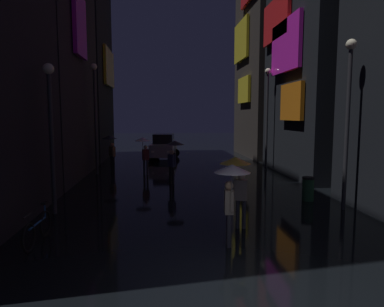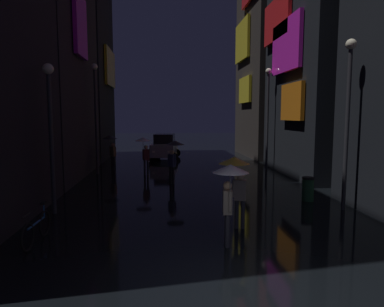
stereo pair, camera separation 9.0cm
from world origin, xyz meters
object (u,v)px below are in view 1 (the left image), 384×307
trash_bin (308,189)px  streetlamp_left_near (51,120)px  pedestrian_midstreet_left_black (110,143)px  streetlamp_left_far (95,107)px  pedestrian_far_right_black (174,150)px  streetlamp_right_near (348,106)px  streetlamp_right_far (267,108)px  pedestrian_midstreet_centre_clear (144,145)px  pedestrian_near_crossing_yellow (237,172)px  car_distant (164,147)px  bicycle_parked_at_storefront (38,229)px  pedestrian_foreground_left_clear (231,182)px

trash_bin → streetlamp_left_near: bearing=-174.3°
pedestrian_midstreet_left_black → streetlamp_left_far: bearing=-113.8°
pedestrian_far_right_black → streetlamp_right_near: bearing=-41.0°
streetlamp_right_near → streetlamp_right_far: 8.91m
streetlamp_left_near → trash_bin: bearing=5.7°
pedestrian_far_right_black → trash_bin: 6.36m
streetlamp_right_far → pedestrian_midstreet_centre_clear: bearing=-170.4°
pedestrian_near_crossing_yellow → streetlamp_right_far: size_ratio=0.35×
pedestrian_near_crossing_yellow → pedestrian_far_right_black: bearing=103.1°
car_distant → bicycle_parked_at_storefront: bearing=-101.4°
bicycle_parked_at_storefront → streetlamp_right_near: (9.60, 2.34, 3.25)m
pedestrian_midstreet_left_black → trash_bin: (8.71, -8.33, -1.20)m
streetlamp_left_far → pedestrian_foreground_left_clear: bearing=-65.1°
pedestrian_midstreet_centre_clear → streetlamp_left_near: 7.86m
pedestrian_far_right_black → pedestrian_near_crossing_yellow: 6.83m
pedestrian_far_right_black → streetlamp_right_far: 7.27m
bicycle_parked_at_storefront → streetlamp_left_far: bearing=92.1°
streetlamp_left_near → streetlamp_left_far: size_ratio=0.81×
pedestrian_foreground_left_clear → streetlamp_right_far: (4.70, 12.00, 2.10)m
streetlamp_left_near → pedestrian_far_right_black: bearing=47.3°
pedestrian_midstreet_left_black → bicycle_parked_at_storefront: 12.09m
pedestrian_midstreet_left_black → pedestrian_near_crossing_yellow: bearing=-65.4°
streetlamp_right_near → trash_bin: size_ratio=6.30×
trash_bin → streetlamp_left_far: bearing=143.1°
pedestrian_near_crossing_yellow → bicycle_parked_at_storefront: 5.58m
pedestrian_far_right_black → streetlamp_left_near: bearing=-132.7°
pedestrian_foreground_left_clear → streetlamp_right_near: bearing=33.3°
pedestrian_midstreet_centre_clear → pedestrian_foreground_left_clear: 11.08m
streetlamp_left_near → car_distant: bearing=75.0°
car_distant → streetlamp_right_near: size_ratio=0.73×
pedestrian_midstreet_centre_clear → trash_bin: pedestrian_midstreet_centre_clear is taller
pedestrian_far_right_black → pedestrian_foreground_left_clear: (1.07, -8.10, 0.00)m
pedestrian_midstreet_centre_clear → streetlamp_left_near: streetlamp_left_near is taller
pedestrian_foreground_left_clear → bicycle_parked_at_storefront: 5.12m
pedestrian_near_crossing_yellow → trash_bin: 4.78m
bicycle_parked_at_storefront → streetlamp_left_near: size_ratio=0.37×
pedestrian_midstreet_centre_clear → pedestrian_foreground_left_clear: (2.62, -10.76, 0.00)m
pedestrian_far_right_black → streetlamp_right_far: size_ratio=0.35×
pedestrian_far_right_black → streetlamp_right_near: (5.77, -5.01, 1.97)m
pedestrian_midstreet_centre_clear → streetlamp_right_near: bearing=-46.3°
pedestrian_midstreet_left_black → streetlamp_right_near: bearing=-45.8°
pedestrian_far_right_black → trash_bin: size_ratio=2.28×
pedestrian_far_right_black → bicycle_parked_at_storefront: size_ratio=1.16×
pedestrian_midstreet_left_black → streetlamp_left_near: streetlamp_left_near is taller
pedestrian_midstreet_centre_clear → car_distant: size_ratio=0.49×
pedestrian_foreground_left_clear → trash_bin: (4.00, 4.45, -1.20)m
streetlamp_left_far → pedestrian_midstreet_centre_clear: bearing=-14.2°
bicycle_parked_at_storefront → pedestrian_foreground_left_clear: bearing=-8.7°
pedestrian_far_right_black → trash_bin: (5.07, -3.65, -1.20)m
pedestrian_midstreet_left_black → streetlamp_right_far: streetlamp_right_far is taller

